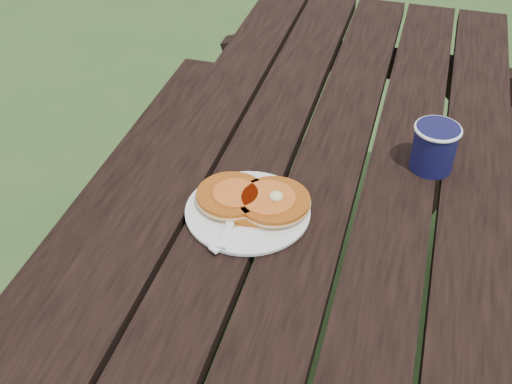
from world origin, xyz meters
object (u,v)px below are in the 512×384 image
(picnic_table, at_px, (316,291))
(coffee_cup, at_px, (435,145))
(plate, at_px, (248,212))
(pancake_stack, at_px, (254,199))

(picnic_table, bearing_deg, coffee_cup, 17.03)
(coffee_cup, bearing_deg, plate, -142.71)
(pancake_stack, xyz_separation_m, coffee_cup, (0.32, 0.23, 0.03))
(picnic_table, height_order, coffee_cup, coffee_cup)
(picnic_table, xyz_separation_m, plate, (-0.12, -0.18, 0.39))
(plate, relative_size, coffee_cup, 2.33)
(picnic_table, relative_size, coffee_cup, 18.06)
(pancake_stack, bearing_deg, picnic_table, 56.85)
(plate, xyz_separation_m, pancake_stack, (0.01, 0.02, 0.02))
(plate, relative_size, pancake_stack, 1.06)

